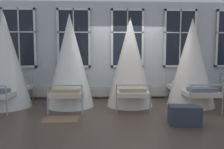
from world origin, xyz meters
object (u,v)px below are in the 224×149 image
Objects in this scene: cot_first at (5,62)px; cot_third at (130,63)px; cot_fourth at (191,64)px; cot_second at (70,62)px; travel_trunk at (184,115)px.

cot_first is 3.59m from cot_third.
cot_first is 1.04× the size of cot_fourth.
cot_first reaches higher than cot_third.
cot_fourth is (3.58, -0.03, -0.05)m from cot_second.
cot_third is at bearing 116.79° from travel_trunk.
cot_second is 3.47m from travel_trunk.
cot_second reaches higher than travel_trunk.
cot_fourth is 4.05× the size of travel_trunk.
cot_second is at bearing -88.19° from cot_first.
cot_fourth is at bearing -90.84° from cot_second.
cot_fourth is at bearing -90.74° from cot_third.
cot_first is 5.42m from cot_fourth.
cot_first is at bearing 89.10° from cot_fourth.
cot_second is (1.84, 0.04, -0.00)m from cot_first.
travel_trunk is (-0.87, -1.83, -1.04)m from cot_fourth.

